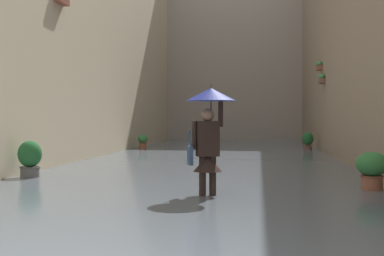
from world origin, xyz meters
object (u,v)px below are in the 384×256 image
(potted_plant_near_left, at_px, (308,141))
(potted_plant_far_left, at_px, (372,170))
(potted_plant_far_right, at_px, (30,160))
(potted_plant_near_right, at_px, (143,142))
(person_wading, at_px, (209,125))

(potted_plant_near_left, height_order, potted_plant_far_left, potted_plant_near_left)
(potted_plant_near_left, height_order, potted_plant_far_right, potted_plant_far_right)
(potted_plant_near_left, distance_m, potted_plant_far_right, 13.22)
(potted_plant_far_right, height_order, potted_plant_far_left, potted_plant_far_right)
(potted_plant_far_right, bearing_deg, potted_plant_near_right, -90.61)
(person_wading, xyz_separation_m, potted_plant_far_left, (-2.94, -1.09, -0.85))
(person_wading, xyz_separation_m, potted_plant_near_right, (4.16, -13.01, -0.92))
(person_wading, distance_m, potted_plant_near_left, 13.65)
(person_wading, relative_size, potted_plant_far_left, 2.45)
(potted_plant_far_left, bearing_deg, potted_plant_near_left, -89.78)
(potted_plant_near_right, distance_m, potted_plant_far_right, 10.81)
(person_wading, relative_size, potted_plant_near_left, 2.36)
(potted_plant_near_right, distance_m, potted_plant_far_left, 13.87)
(person_wading, relative_size, potted_plant_far_right, 2.14)
(potted_plant_near_left, xyz_separation_m, potted_plant_far_left, (-0.05, 12.22, 0.02))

